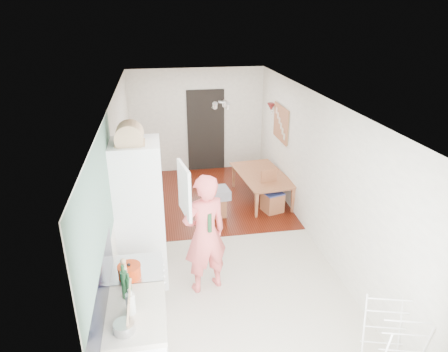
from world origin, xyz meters
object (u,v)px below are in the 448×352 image
object	(u,v)px
person	(205,224)
stool	(217,207)
dining_table	(263,188)
drying_rack	(392,342)
dining_chair	(273,192)

from	to	relation	value
person	stool	distance (m)	2.33
person	dining_table	size ratio (longest dim) A/B	1.49
person	stool	bearing A→B (deg)	-122.20
dining_table	drying_rack	distance (m)	4.52
dining_chair	dining_table	bearing A→B (deg)	78.23
person	dining_table	bearing A→B (deg)	-138.90
dining_table	stool	bearing A→B (deg)	112.89
dining_chair	person	bearing A→B (deg)	-143.53
dining_table	dining_chair	bearing A→B (deg)	178.50
drying_rack	stool	bearing A→B (deg)	123.60
dining_table	drying_rack	xyz separation A→B (m)	(0.22, -4.51, 0.20)
dining_table	drying_rack	bearing A→B (deg)	176.73
person	dining_table	xyz separation A→B (m)	(1.55, 2.69, -0.80)
person	stool	size ratio (longest dim) A/B	5.30
dining_table	dining_chair	world-z (taller)	dining_chair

